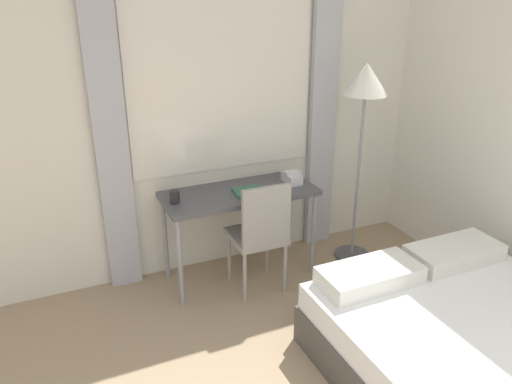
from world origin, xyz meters
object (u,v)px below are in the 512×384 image
at_px(desk_chair, 260,231).
at_px(telephone, 292,178).
at_px(book, 249,191).
at_px(desk, 239,199).
at_px(standing_lamp, 365,98).
at_px(mug, 175,197).
at_px(bed, 501,371).

distance_m(desk_chair, telephone, 0.56).
relative_size(desk_chair, book, 3.87).
bearing_deg(book, desk_chair, -88.87).
relative_size(desk, book, 5.06).
xyz_separation_m(telephone, book, (-0.41, -0.06, -0.03)).
relative_size(desk_chair, standing_lamp, 0.54).
xyz_separation_m(standing_lamp, mug, (-1.55, 0.11, -0.62)).
bearing_deg(bed, telephone, 100.64).
distance_m(desk, desk_chair, 0.33).
bearing_deg(telephone, desk, 178.68).
bearing_deg(bed, desk, 113.23).
height_order(standing_lamp, telephone, standing_lamp).
bearing_deg(bed, mug, 125.42).
xyz_separation_m(desk_chair, bed, (0.76, -1.62, -0.29)).
bearing_deg(book, mug, 175.26).
height_order(standing_lamp, book, standing_lamp).
xyz_separation_m(desk_chair, standing_lamp, (0.97, 0.15, 0.91)).
bearing_deg(mug, telephone, 0.43).
relative_size(standing_lamp, mug, 17.52).
height_order(bed, telephone, telephone).
relative_size(telephone, mug, 1.88).
bearing_deg(desk, bed, -66.77).
bearing_deg(book, standing_lamp, -3.72).
distance_m(bed, mug, 2.38).
xyz_separation_m(desk, telephone, (0.46, -0.01, 0.11)).
bearing_deg(telephone, desk_chair, -146.67).
relative_size(telephone, book, 0.76).
height_order(telephone, mug, telephone).
bearing_deg(desk, mug, -178.03).
distance_m(book, mug, 0.58).
height_order(desk_chair, bed, desk_chair).
bearing_deg(desk_chair, mug, 156.73).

